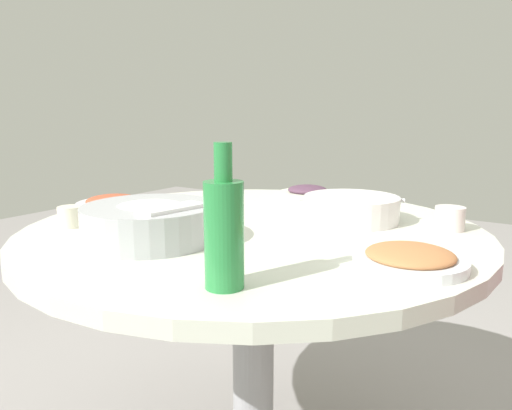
% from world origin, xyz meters
% --- Properties ---
extents(round_dining_table, '(1.17, 1.17, 0.76)m').
position_xyz_m(round_dining_table, '(0.00, 0.00, 0.65)').
color(round_dining_table, '#99999E').
rests_on(round_dining_table, ground).
extents(rice_bowl, '(0.31, 0.31, 0.09)m').
position_xyz_m(rice_bowl, '(-0.25, 0.11, 0.80)').
color(rice_bowl, '#B2B5BA').
rests_on(rice_bowl, round_dining_table).
extents(soup_bowl, '(0.25, 0.25, 0.07)m').
position_xyz_m(soup_bowl, '(0.19, -0.19, 0.79)').
color(soup_bowl, white).
rests_on(soup_bowl, round_dining_table).
extents(dish_eggplant, '(0.20, 0.20, 0.04)m').
position_xyz_m(dish_eggplant, '(0.46, 0.08, 0.78)').
color(dish_eggplant, silver).
rests_on(dish_eggplant, round_dining_table).
extents(dish_stirfry, '(0.21, 0.21, 0.05)m').
position_xyz_m(dish_stirfry, '(-0.07, 0.46, 0.78)').
color(dish_stirfry, silver).
rests_on(dish_stirfry, round_dining_table).
extents(dish_tofu_braise, '(0.21, 0.21, 0.04)m').
position_xyz_m(dish_tofu_braise, '(-0.12, -0.44, 0.78)').
color(dish_tofu_braise, silver).
rests_on(dish_tofu_braise, round_dining_table).
extents(green_bottle, '(0.07, 0.07, 0.24)m').
position_xyz_m(green_bottle, '(-0.40, -0.21, 0.86)').
color(green_bottle, '#298440').
rests_on(green_bottle, round_dining_table).
extents(tea_cup_near, '(0.06, 0.06, 0.05)m').
position_xyz_m(tea_cup_near, '(-0.27, 0.38, 0.79)').
color(tea_cup_near, beige).
rests_on(tea_cup_near, round_dining_table).
extents(tea_cup_far, '(0.07, 0.07, 0.06)m').
position_xyz_m(tea_cup_far, '(0.23, -0.44, 0.79)').
color(tea_cup_far, silver).
rests_on(tea_cup_far, round_dining_table).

